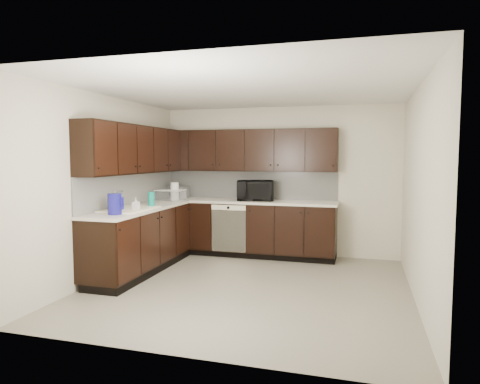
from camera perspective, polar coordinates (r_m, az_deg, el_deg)
name	(u,v)px	position (r m, az deg, el deg)	size (l,w,h in m)	color
floor	(248,287)	(5.61, 1.04, -12.56)	(4.00, 4.00, 0.00)	gray
ceiling	(248,89)	(5.42, 1.08, 13.57)	(4.00, 4.00, 0.00)	white
wall_back	(278,181)	(7.32, 5.11, 1.46)	(4.00, 0.02, 2.50)	beige
wall_left	(109,187)	(6.20, -17.11, 0.66)	(0.02, 4.00, 2.50)	beige
wall_right	(419,194)	(5.23, 22.75, -0.23)	(0.02, 4.00, 2.50)	beige
wall_front	(184,209)	(3.49, -7.48, -2.23)	(4.00, 0.02, 2.50)	beige
lower_cabinets	(205,236)	(6.84, -4.74, -5.83)	(3.00, 2.80, 0.90)	black
countertop	(204,204)	(6.76, -4.79, -1.62)	(3.03, 2.83, 0.04)	beige
backsplash	(197,186)	(7.01, -5.79, 0.74)	(3.00, 2.80, 0.48)	#B1B1AD
upper_cabinets	(200,150)	(6.84, -5.29, 5.58)	(3.00, 2.80, 0.70)	black
dishwasher	(229,225)	(7.00, -1.51, -4.48)	(0.58, 0.04, 0.78)	#FBF1CD
sink	(129,214)	(6.05, -14.56, -2.88)	(0.54, 0.82, 0.42)	#FBF1CD
microwave	(255,191)	(7.09, 2.04, 0.19)	(0.60, 0.40, 0.33)	black
soap_bottle_a	(136,204)	(5.93, -13.72, -1.58)	(0.08, 0.08, 0.18)	gray
soap_bottle_b	(111,202)	(5.96, -16.80, -1.30)	(0.09, 0.09, 0.24)	gray
toaster_oven	(178,192)	(7.63, -8.26, 0.00)	(0.32, 0.24, 0.20)	#ADADAF
storage_bin	(170,195)	(7.25, -9.26, -0.41)	(0.43, 0.32, 0.17)	silver
blue_pitcher	(115,204)	(5.62, -16.36, -1.54)	(0.18, 0.18, 0.27)	#131094
teal_tumbler	(151,200)	(6.27, -11.75, -1.01)	(0.10, 0.10, 0.22)	#0B8371
paper_towel_roll	(175,191)	(7.21, -8.71, 0.08)	(0.13, 0.13, 0.30)	white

